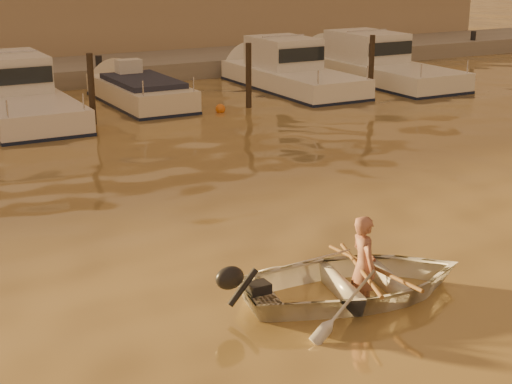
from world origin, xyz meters
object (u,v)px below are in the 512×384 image
moored_boat_5 (378,64)px  dinghy (357,282)px  moored_boat_2 (16,95)px  person (364,266)px  moored_boat_4 (292,71)px  moored_boat_3 (141,97)px

moored_boat_5 → dinghy: bearing=-128.0°
moored_boat_2 → moored_boat_5: 13.28m
dinghy → moored_boat_5: bearing=-27.5°
person → moored_boat_5: (11.78, 15.20, 0.17)m
moored_boat_5 → moored_boat_4: bearing=180.0°
person → moored_boat_2: size_ratio=0.19×
person → moored_boat_3: person is taller
moored_boat_2 → moored_boat_4: size_ratio=1.12×
moored_boat_3 → moored_boat_4: size_ratio=0.79×
moored_boat_4 → moored_boat_5: 3.74m
person → moored_boat_5: size_ratio=0.18×
moored_boat_2 → person: bearing=-84.3°
dinghy → moored_boat_2: moored_boat_2 is taller
dinghy → moored_boat_4: (8.14, 15.19, 0.40)m
person → moored_boat_3: 15.39m
moored_boat_3 → moored_boat_5: 9.42m
moored_boat_2 → moored_boat_5: (13.28, 0.00, 0.00)m
person → moored_boat_5: 19.23m
person → moored_boat_2: moored_boat_2 is taller
dinghy → moored_boat_2: bearing=15.8°
dinghy → moored_boat_2: size_ratio=0.41×
moored_boat_3 → moored_boat_4: 5.69m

